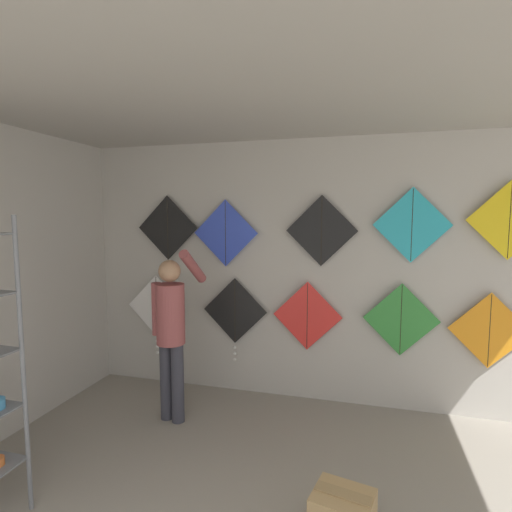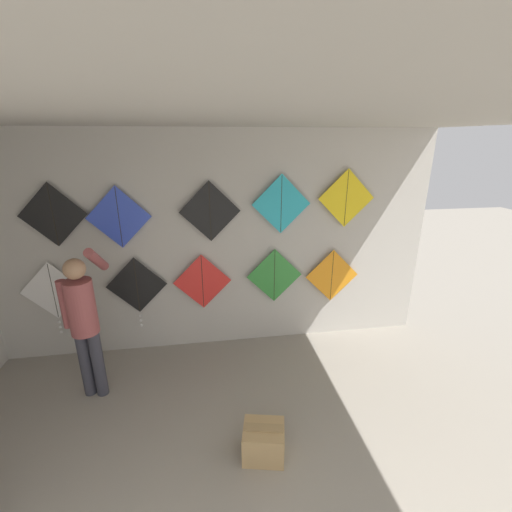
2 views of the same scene
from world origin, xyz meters
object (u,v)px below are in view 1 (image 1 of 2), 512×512
Objects in this scene: kite_1 at (235,313)px; kite_4 at (490,331)px; kite_2 at (307,316)px; kite_7 at (321,231)px; kite_6 at (226,233)px; kite_3 at (401,320)px; kite_9 at (510,220)px; shopkeeper at (171,325)px; kite_8 at (412,225)px; kite_0 at (157,309)px; kite_5 at (168,228)px.

kite_1 reaches higher than kite_4.
kite_7 is at bearing 0.00° from kite_2.
kite_6 is (-0.91, 0.00, 0.87)m from kite_2.
kite_9 reaches higher than kite_3.
kite_7 is at bearing 40.06° from shopkeeper.
kite_9 reaches higher than kite_4.
kite_2 is at bearing 180.00° from kite_8.
kite_0 is 1.28× the size of kite_9.
kite_9 reaches higher than kite_6.
kite_9 is at bearing 0.00° from kite_2.
kite_2 is (0.81, 0.00, 0.02)m from kite_1.
shopkeeper is 1.78× the size of kite_1.
shopkeeper is at bearing -150.94° from kite_7.
kite_9 is (1.71, 0.00, 0.11)m from kite_7.
kite_2 is at bearing 180.00° from kite_4.
kite_3 is 1.00× the size of kite_7.
kite_4 is 1.24m from kite_8.
kite_1 is 1.24m from kite_5.
kite_3 reaches higher than kite_4.
kite_4 is (1.74, 0.00, -0.03)m from kite_2.
kite_7 is 0.88m from kite_8.
kite_1 reaches higher than kite_2.
kite_0 is 1.28× the size of kite_6.
kite_4 is 2.80m from kite_6.
shopkeeper is 2.28× the size of kite_6.
kite_4 is at bearing 25.23° from shopkeeper.
kite_5 reaches higher than kite_0.
kite_8 reaches higher than kite_6.
kite_5 is 2.63m from kite_8.
kite_4 is at bearing 0.00° from kite_3.
kite_9 is (0.11, 0.00, 1.05)m from kite_4.
kite_7 reaches higher than shopkeeper.
kite_1 is (0.97, 0.00, 0.01)m from kite_0.
kite_2 is 1.00× the size of kite_9.
kite_7 is at bearing 0.02° from kite_0.
kite_6 reaches higher than kite_1.
kite_3 is 0.80m from kite_4.
kite_4 is 1.00× the size of kite_7.
kite_5 reaches higher than kite_2.
kite_9 is (3.46, 0.00, 0.10)m from kite_5.
shopkeeper is 0.85m from kite_1.
kite_6 reaches higher than kite_0.
kite_8 is (0.87, 0.00, 0.06)m from kite_7.
kite_9 reaches higher than kite_2.
kite_9 is (0.91, 0.00, 1.00)m from kite_3.
kite_3 is 1.00× the size of kite_8.
kite_9 is at bearing 0.00° from kite_7.
kite_6 is (-1.85, 0.00, 0.85)m from kite_3.
kite_4 is at bearing 0.01° from kite_1.
kite_0 is at bearing 180.00° from kite_1.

